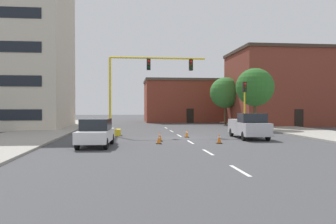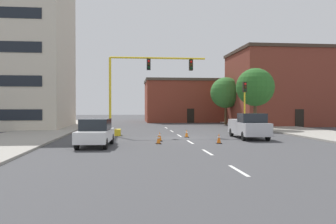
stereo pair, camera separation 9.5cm
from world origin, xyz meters
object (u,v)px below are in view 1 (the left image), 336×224
at_px(traffic_light_pole_right, 245,96).
at_px(sedan_white_near_left, 96,132).
at_px(traffic_cone_roadside_c, 187,133).
at_px(traffic_cone_roadside_b, 159,139).
at_px(pickup_truck_silver, 249,126).
at_px(traffic_cone_roadside_a, 160,136).
at_px(traffic_signal_gantry, 124,109).
at_px(traffic_cone_roadside_d, 219,139).
at_px(tree_right_mid, 255,87).
at_px(tree_right_far, 225,93).

height_order(traffic_light_pole_right, sedan_white_near_left, traffic_light_pole_right).
bearing_deg(traffic_cone_roadside_c, traffic_cone_roadside_b, -119.72).
relative_size(traffic_light_pole_right, pickup_truck_silver, 0.87).
xyz_separation_m(traffic_cone_roadside_a, traffic_cone_roadside_b, (-0.23, -1.76, -0.03)).
xyz_separation_m(traffic_signal_gantry, traffic_cone_roadside_d, (6.51, -7.37, -1.92)).
xyz_separation_m(pickup_truck_silver, sedan_white_near_left, (-11.42, -4.25, -0.09)).
xyz_separation_m(traffic_light_pole_right, pickup_truck_silver, (-1.38, -5.08, -2.55)).
bearing_deg(traffic_cone_roadside_c, traffic_cone_roadside_d, -74.28).
bearing_deg(tree_right_mid, traffic_cone_roadside_b, -132.62).
xyz_separation_m(sedan_white_near_left, traffic_cone_roadside_b, (4.06, 1.12, -0.57)).
bearing_deg(traffic_cone_roadside_d, sedan_white_near_left, -174.03).
bearing_deg(sedan_white_near_left, traffic_light_pole_right, 36.09).
relative_size(pickup_truck_silver, sedan_white_near_left, 1.19).
height_order(traffic_cone_roadside_b, traffic_cone_roadside_c, traffic_cone_roadside_b).
distance_m(traffic_signal_gantry, traffic_cone_roadside_d, 10.02).
xyz_separation_m(traffic_light_pole_right, traffic_cone_roadside_a, (-8.51, -6.45, -3.18)).
distance_m(traffic_signal_gantry, pickup_truck_silver, 10.64).
xyz_separation_m(traffic_light_pole_right, sedan_white_near_left, (-12.80, -9.33, -2.64)).
distance_m(tree_right_mid, traffic_cone_roadside_b, 17.13).
distance_m(tree_right_far, traffic_cone_roadside_b, 26.58).
bearing_deg(traffic_light_pole_right, tree_right_far, 80.73).
bearing_deg(traffic_signal_gantry, traffic_light_pole_right, 5.66).
bearing_deg(sedan_white_near_left, traffic_signal_gantry, 78.77).
distance_m(sedan_white_near_left, traffic_cone_roadside_b, 4.25).
relative_size(tree_right_mid, traffic_cone_roadside_d, 9.56).
distance_m(tree_right_far, pickup_truck_silver, 21.24).
distance_m(tree_right_mid, pickup_truck_silver, 10.51).
xyz_separation_m(tree_right_mid, pickup_truck_silver, (-3.88, -9.09, -3.56)).
height_order(sedan_white_near_left, traffic_cone_roadside_d, sedan_white_near_left).
relative_size(traffic_signal_gantry, tree_right_far, 1.40).
bearing_deg(traffic_cone_roadside_d, traffic_signal_gantry, 131.47).
xyz_separation_m(traffic_signal_gantry, traffic_light_pole_right, (11.16, 1.11, 1.28)).
xyz_separation_m(tree_right_mid, traffic_cone_roadside_d, (-7.15, -12.48, -4.20)).
height_order(traffic_cone_roadside_a, traffic_cone_roadside_b, traffic_cone_roadside_a).
relative_size(traffic_cone_roadside_a, traffic_cone_roadside_d, 1.02).
height_order(traffic_signal_gantry, tree_right_far, traffic_signal_gantry).
distance_m(traffic_cone_roadside_b, traffic_cone_roadside_d, 4.10).
height_order(traffic_light_pole_right, traffic_cone_roadside_c, traffic_light_pole_right).
xyz_separation_m(traffic_cone_roadside_b, traffic_cone_roadside_c, (2.69, 4.71, -0.00)).
xyz_separation_m(traffic_signal_gantry, tree_right_mid, (13.66, 5.11, 2.29)).
bearing_deg(traffic_cone_roadside_b, traffic_light_pole_right, 43.19).
bearing_deg(sedan_white_near_left, tree_right_far, 58.32).
relative_size(pickup_truck_silver, traffic_cone_roadside_a, 7.83).
bearing_deg(traffic_signal_gantry, pickup_truck_silver, -22.11).
relative_size(traffic_signal_gantry, sedan_white_near_left, 2.00).
relative_size(traffic_light_pole_right, traffic_cone_roadside_b, 7.45).
bearing_deg(tree_right_far, sedan_white_near_left, -121.68).
relative_size(pickup_truck_silver, traffic_cone_roadside_c, 8.60).
height_order(tree_right_far, traffic_cone_roadside_c, tree_right_far).
distance_m(traffic_cone_roadside_b, traffic_cone_roadside_c, 5.42).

